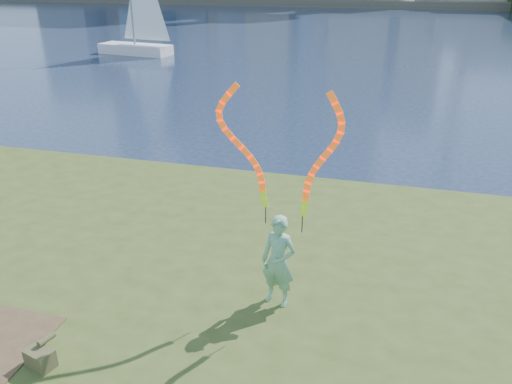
# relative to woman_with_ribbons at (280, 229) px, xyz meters

# --- Properties ---
(ground) EXTENTS (320.00, 320.00, 0.00)m
(ground) POSITION_rel_woman_with_ribbons_xyz_m (-2.67, 0.34, -2.21)
(ground) COLOR #18243C
(ground) RESTS_ON ground
(grassy_knoll) EXTENTS (20.00, 18.00, 0.80)m
(grassy_knoll) POSITION_rel_woman_with_ribbons_xyz_m (-2.67, -1.96, -1.87)
(grassy_knoll) COLOR #39481A
(grassy_knoll) RESTS_ON ground
(woman_with_ribbons) EXTENTS (2.00, 0.62, 4.02)m
(woman_with_ribbons) POSITION_rel_woman_with_ribbons_xyz_m (0.00, 0.00, 0.00)
(woman_with_ribbons) COLOR #117430
(woman_with_ribbons) RESTS_ON grassy_knoll
(canvas_bag) EXTENTS (0.46, 0.52, 0.38)m
(canvas_bag) POSITION_rel_woman_with_ribbons_xyz_m (-2.99, -2.37, -1.25)
(canvas_bag) COLOR #474623
(canvas_bag) RESTS_ON grassy_knoll
(sailboat) EXTENTS (5.96, 2.57, 8.93)m
(sailboat) POSITION_rel_woman_with_ribbons_xyz_m (-16.74, 27.75, -0.67)
(sailboat) COLOR white
(sailboat) RESTS_ON ground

